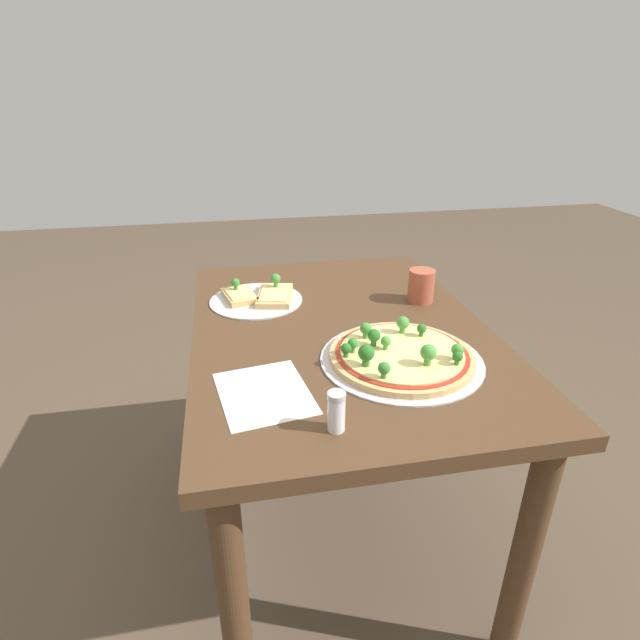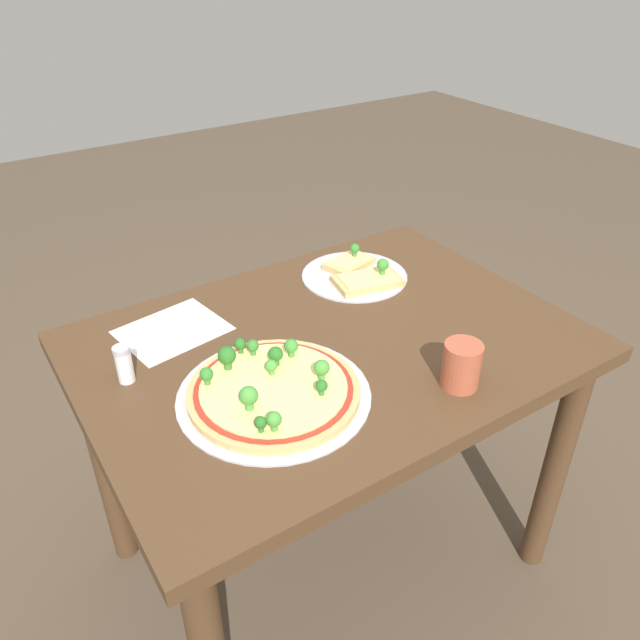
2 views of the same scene
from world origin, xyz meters
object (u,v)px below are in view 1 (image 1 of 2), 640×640
at_px(pizza_tray_slice, 259,296).
at_px(drinking_cup, 421,286).
at_px(dining_table, 340,364).
at_px(pizza_tray_whole, 401,355).
at_px(condiment_shaker, 336,411).

height_order(pizza_tray_slice, drinking_cup, drinking_cup).
bearing_deg(dining_table, pizza_tray_slice, -138.44).
xyz_separation_m(dining_table, drinking_cup, (-0.12, 0.26, 0.16)).
relative_size(dining_table, pizza_tray_slice, 3.90).
distance_m(pizza_tray_whole, pizza_tray_slice, 0.50).
bearing_deg(pizza_tray_slice, dining_table, 41.56).
bearing_deg(pizza_tray_whole, drinking_cup, 152.01).
relative_size(pizza_tray_whole, pizza_tray_slice, 1.38).
distance_m(dining_table, pizza_tray_whole, 0.25).
xyz_separation_m(dining_table, pizza_tray_slice, (-0.21, -0.19, 0.12)).
xyz_separation_m(drinking_cup, condiment_shaker, (0.53, -0.36, -0.01)).
bearing_deg(pizza_tray_whole, pizza_tray_slice, -145.13).
bearing_deg(condiment_shaker, pizza_tray_slice, -171.87).
bearing_deg(drinking_cup, condiment_shaker, -34.46).
height_order(dining_table, pizza_tray_whole, pizza_tray_whole).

